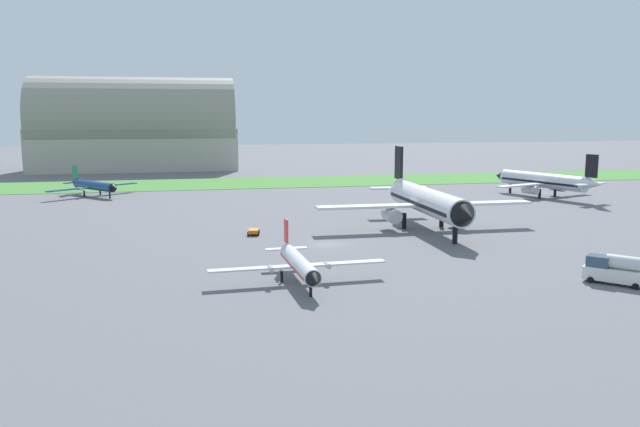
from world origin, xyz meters
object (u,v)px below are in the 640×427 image
(airplane_midfield_jet, at_px, (426,201))
(airplane_parked_jet_far, at_px, (545,181))
(baggage_cart_midfield, at_px, (254,231))
(fuel_truck_near_gate, at_px, (615,270))
(airplane_foreground_turboprop, at_px, (299,263))
(airplane_taxiing_turboprop, at_px, (93,185))

(airplane_midfield_jet, height_order, airplane_parked_jet_far, airplane_midfield_jet)
(airplane_parked_jet_far, height_order, baggage_cart_midfield, airplane_parked_jet_far)
(fuel_truck_near_gate, relative_size, baggage_cart_midfield, 2.43)
(airplane_foreground_turboprop, distance_m, fuel_truck_near_gate, 34.92)
(airplane_midfield_jet, distance_m, baggage_cart_midfield, 28.25)
(airplane_taxiing_turboprop, bearing_deg, airplane_parked_jet_far, 38.02)
(fuel_truck_near_gate, bearing_deg, airplane_taxiing_turboprop, -4.97)
(airplane_foreground_turboprop, bearing_deg, fuel_truck_near_gate, 74.66)
(airplane_taxiing_turboprop, height_order, fuel_truck_near_gate, airplane_taxiing_turboprop)
(fuel_truck_near_gate, bearing_deg, airplane_parked_jet_far, -67.21)
(airplane_foreground_turboprop, relative_size, baggage_cart_midfield, 7.57)
(airplane_midfield_jet, height_order, airplane_taxiing_turboprop, airplane_midfield_jet)
(airplane_foreground_turboprop, relative_size, fuel_truck_near_gate, 3.11)
(fuel_truck_near_gate, distance_m, baggage_cart_midfield, 51.30)
(baggage_cart_midfield, bearing_deg, airplane_foreground_turboprop, 14.44)
(airplane_taxiing_turboprop, relative_size, fuel_truck_near_gate, 2.82)
(airplane_midfield_jet, height_order, fuel_truck_near_gate, airplane_midfield_jet)
(airplane_midfield_jet, relative_size, airplane_taxiing_turboprop, 1.98)
(fuel_truck_near_gate, xyz_separation_m, baggage_cart_midfield, (-36.23, 36.31, -1.01))
(airplane_foreground_turboprop, bearing_deg, airplane_parked_jet_far, 129.43)
(airplane_foreground_turboprop, xyz_separation_m, baggage_cart_midfield, (-2.17, 28.63, -1.63))
(airplane_midfield_jet, relative_size, airplane_foreground_turboprop, 1.80)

